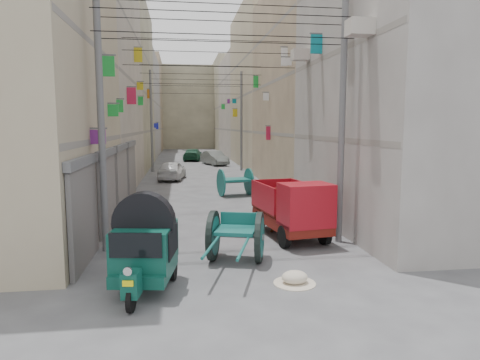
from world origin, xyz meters
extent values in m
plane|color=#48484B|center=(0.00, 0.00, 0.00)|extent=(140.00, 140.00, 0.00)
cube|color=gray|center=(-4.12, 8.00, 3.20)|extent=(0.25, 9.80, 0.18)
cube|color=gray|center=(-4.12, 8.00, 6.20)|extent=(0.25, 9.80, 0.18)
cube|color=#B7AA9C|center=(-8.00, 19.00, 6.00)|extent=(8.00, 12.00, 12.00)
cube|color=gray|center=(-4.12, 19.00, 3.20)|extent=(0.25, 11.76, 0.18)
cube|color=gray|center=(-4.12, 19.00, 6.20)|extent=(0.25, 11.76, 0.18)
cube|color=gray|center=(-4.12, 19.00, 9.20)|extent=(0.25, 11.76, 0.18)
cube|color=#B6AE90|center=(-8.00, 32.00, 7.00)|extent=(8.00, 14.00, 14.00)
cube|color=gray|center=(-4.12, 32.00, 3.20)|extent=(0.25, 13.72, 0.18)
cube|color=gray|center=(-4.12, 32.00, 6.20)|extent=(0.25, 13.72, 0.18)
cube|color=gray|center=(-4.12, 32.00, 9.20)|extent=(0.25, 13.72, 0.18)
cube|color=#A29D97|center=(-8.00, 46.00, 5.90)|extent=(8.00, 14.00, 11.80)
cube|color=gray|center=(-4.12, 46.00, 3.20)|extent=(0.25, 13.72, 0.18)
cube|color=gray|center=(-4.12, 46.00, 6.20)|extent=(0.25, 13.72, 0.18)
cube|color=gray|center=(-4.12, 46.00, 9.20)|extent=(0.25, 13.72, 0.18)
cube|color=tan|center=(-8.00, 59.00, 6.75)|extent=(8.00, 12.00, 13.50)
cube|color=gray|center=(-4.12, 59.00, 3.20)|extent=(0.25, 11.76, 0.18)
cube|color=gray|center=(-4.12, 59.00, 6.20)|extent=(0.25, 11.76, 0.18)
cube|color=gray|center=(-4.12, 59.00, 9.20)|extent=(0.25, 11.76, 0.18)
cube|color=#A29D97|center=(8.00, 8.00, 6.50)|extent=(8.00, 10.00, 13.00)
cube|color=gray|center=(4.12, 8.00, 3.20)|extent=(0.25, 9.80, 0.18)
cube|color=gray|center=(4.12, 8.00, 6.20)|extent=(0.25, 9.80, 0.18)
cube|color=tan|center=(8.00, 19.00, 6.00)|extent=(8.00, 12.00, 12.00)
cube|color=gray|center=(4.12, 19.00, 3.20)|extent=(0.25, 11.76, 0.18)
cube|color=gray|center=(4.12, 19.00, 6.20)|extent=(0.25, 11.76, 0.18)
cube|color=gray|center=(4.12, 19.00, 9.20)|extent=(0.25, 11.76, 0.18)
cube|color=tan|center=(8.00, 32.00, 7.00)|extent=(8.00, 14.00, 14.00)
cube|color=gray|center=(4.12, 32.00, 3.20)|extent=(0.25, 13.72, 0.18)
cube|color=gray|center=(4.12, 32.00, 6.20)|extent=(0.25, 13.72, 0.18)
cube|color=gray|center=(4.12, 32.00, 9.20)|extent=(0.25, 13.72, 0.18)
cube|color=#B7AA9C|center=(8.00, 46.00, 5.90)|extent=(8.00, 14.00, 11.80)
cube|color=gray|center=(4.12, 46.00, 3.20)|extent=(0.25, 13.72, 0.18)
cube|color=gray|center=(4.12, 46.00, 6.20)|extent=(0.25, 13.72, 0.18)
cube|color=gray|center=(4.12, 46.00, 9.20)|extent=(0.25, 13.72, 0.18)
cube|color=#B6AE90|center=(8.00, 59.00, 6.75)|extent=(8.00, 12.00, 13.50)
cube|color=gray|center=(4.12, 59.00, 3.20)|extent=(0.25, 11.76, 0.18)
cube|color=gray|center=(4.12, 59.00, 6.20)|extent=(0.25, 11.76, 0.18)
cube|color=gray|center=(4.12, 59.00, 9.20)|extent=(0.25, 11.76, 0.18)
cube|color=#B6AE90|center=(0.00, 66.00, 6.50)|extent=(22.00, 10.00, 13.00)
cube|color=#4F4F55|center=(-3.92, 4.80, 1.30)|extent=(0.12, 3.00, 2.60)
cube|color=#5E5E61|center=(-3.90, 4.80, 2.75)|extent=(0.18, 3.20, 0.25)
cube|color=#4F4F55|center=(-3.92, 8.50, 1.30)|extent=(0.12, 3.00, 2.60)
cube|color=#5E5E61|center=(-3.90, 8.50, 2.75)|extent=(0.18, 3.20, 0.25)
cube|color=#4F4F55|center=(-3.92, 12.20, 1.30)|extent=(0.12, 3.00, 2.60)
cube|color=#5E5E61|center=(-3.90, 12.20, 2.75)|extent=(0.18, 3.20, 0.25)
cube|color=#4F4F55|center=(-3.92, 16.00, 1.30)|extent=(0.12, 3.00, 2.60)
cube|color=#5E5E61|center=(-3.90, 16.00, 2.75)|extent=(0.18, 3.20, 0.25)
cube|color=#0C7E8D|center=(3.81, 34.28, 5.98)|extent=(0.38, 0.08, 0.41)
cube|color=#1B21BF|center=(-3.86, 41.61, 3.62)|extent=(0.27, 0.08, 0.71)
cube|color=#7A2485|center=(-3.78, 6.43, 3.35)|extent=(0.44, 0.08, 0.42)
cube|color=#BD193E|center=(-3.77, 15.80, 5.17)|extent=(0.45, 0.08, 0.84)
cube|color=green|center=(3.79, 44.88, 5.91)|extent=(0.41, 0.08, 0.59)
cube|color=green|center=(-3.81, 9.76, 4.24)|extent=(0.38, 0.08, 0.44)
cube|color=gold|center=(3.78, 33.54, 4.85)|extent=(0.43, 0.08, 0.72)
cube|color=#7A2485|center=(3.86, 39.62, 6.25)|extent=(0.28, 0.08, 0.44)
cube|color=gold|center=(-3.76, 20.00, 7.85)|extent=(0.48, 0.08, 0.84)
cube|color=#1B21BF|center=(-3.85, 38.07, 3.67)|extent=(0.31, 0.08, 0.44)
cube|color=silver|center=(3.82, 19.02, 5.41)|extent=(0.35, 0.08, 0.45)
cube|color=green|center=(3.83, 22.65, 6.65)|extent=(0.34, 0.08, 0.79)
cube|color=green|center=(-3.86, 12.02, 4.50)|extent=(0.28, 0.08, 0.52)
cube|color=#C36D17|center=(-3.86, 29.62, 6.26)|extent=(0.28, 0.08, 0.74)
cube|color=#BD193E|center=(3.87, 18.51, 3.22)|extent=(0.26, 0.08, 0.80)
cube|color=#BD193E|center=(3.83, 9.37, 6.69)|extent=(0.34, 0.08, 0.55)
cube|color=green|center=(-3.76, 8.55, 5.67)|extent=(0.47, 0.08, 0.67)
cube|color=gold|center=(-3.80, 21.15, 6.14)|extent=(0.40, 0.08, 0.47)
cube|color=green|center=(-3.84, 21.66, 5.24)|extent=(0.32, 0.08, 0.55)
cube|color=silver|center=(3.76, 13.74, 6.73)|extent=(0.47, 0.08, 0.35)
cube|color=silver|center=(3.84, 14.58, 7.07)|extent=(0.32, 0.08, 0.89)
cube|color=#0C7E8D|center=(3.78, 9.29, 6.73)|extent=(0.44, 0.08, 0.69)
cube|color=#7A2485|center=(-4.06, 6.00, 3.00)|extent=(0.10, 3.20, 0.80)
cube|color=silver|center=(-4.06, 15.00, 3.00)|extent=(0.10, 3.20, 0.80)
cube|color=#BD193E|center=(-4.06, 27.00, 3.00)|extent=(0.10, 3.20, 0.80)
cube|color=#C36D17|center=(-4.06, 39.00, 3.00)|extent=(0.10, 3.20, 0.80)
cube|color=#BD193E|center=(4.06, 6.00, 3.00)|extent=(0.10, 3.20, 0.80)
cube|color=#0C7E8D|center=(4.06, 15.00, 3.00)|extent=(0.10, 3.20, 0.80)
cube|color=#1B21BF|center=(4.06, 27.00, 3.00)|extent=(0.10, 3.20, 0.80)
cube|color=#0C7E8D|center=(4.06, 39.00, 3.00)|extent=(0.10, 3.20, 0.80)
cube|color=#B9B1A6|center=(3.65, 5.00, 6.40)|extent=(0.70, 0.55, 0.45)
cube|color=#B9B1A6|center=(3.65, 11.00, 6.60)|extent=(0.70, 0.55, 0.45)
cylinder|color=#5E5E61|center=(-3.60, 6.00, 4.00)|extent=(0.20, 0.20, 8.00)
cylinder|color=#5E5E61|center=(3.60, 6.00, 4.00)|extent=(0.20, 0.20, 8.00)
cylinder|color=#5E5E61|center=(-3.60, 28.00, 4.00)|extent=(0.20, 0.20, 8.00)
cylinder|color=#5E5E61|center=(3.60, 28.00, 4.00)|extent=(0.20, 0.20, 8.00)
cylinder|color=black|center=(0.00, 5.50, 6.20)|extent=(7.40, 0.02, 0.02)
cylinder|color=black|center=(0.00, 5.50, 6.80)|extent=(7.40, 0.02, 0.02)
cylinder|color=black|center=(0.00, 6.50, 6.20)|extent=(7.40, 0.02, 0.02)
cylinder|color=black|center=(0.00, 6.50, 6.80)|extent=(7.40, 0.02, 0.02)
cylinder|color=black|center=(0.00, 6.50, 7.30)|extent=(7.40, 0.02, 0.02)
cylinder|color=black|center=(0.00, 12.00, 6.20)|extent=(7.40, 0.02, 0.02)
cylinder|color=black|center=(0.00, 12.00, 6.80)|extent=(7.40, 0.02, 0.02)
cylinder|color=black|center=(0.00, 12.00, 7.30)|extent=(7.40, 0.02, 0.02)
cylinder|color=black|center=(0.00, 20.00, 6.20)|extent=(7.40, 0.02, 0.02)
cylinder|color=black|center=(0.00, 20.00, 6.80)|extent=(7.40, 0.02, 0.02)
cylinder|color=black|center=(0.00, 20.00, 7.30)|extent=(7.40, 0.02, 0.02)
cylinder|color=black|center=(0.00, 28.00, 6.20)|extent=(7.40, 0.02, 0.02)
cylinder|color=black|center=(0.00, 28.00, 6.80)|extent=(7.40, 0.02, 0.02)
cylinder|color=black|center=(0.00, 28.00, 7.30)|extent=(7.40, 0.02, 0.02)
cylinder|color=black|center=(-2.38, 1.56, 0.27)|extent=(0.19, 0.54, 0.53)
cylinder|color=black|center=(-2.62, 3.43, 0.27)|extent=(0.19, 0.54, 0.53)
cylinder|color=black|center=(-1.59, 3.27, 0.27)|extent=(0.19, 0.54, 0.53)
cube|color=#0B4236|center=(-2.19, 2.78, 0.46)|extent=(1.45, 1.97, 0.27)
cube|color=#0B4236|center=(-2.38, 1.61, 0.57)|extent=(0.39, 0.47, 0.52)
cylinder|color=silver|center=(-2.41, 1.39, 0.90)|extent=(0.18, 0.07, 0.17)
cube|color=yellow|center=(-2.41, 1.37, 0.67)|extent=(0.21, 0.06, 0.11)
cube|color=#0B4236|center=(-2.19, 2.83, 1.00)|extent=(1.47, 1.79, 0.90)
cube|color=black|center=(-2.31, 2.01, 1.24)|extent=(1.09, 0.22, 0.52)
cube|color=black|center=(-2.81, 2.93, 1.09)|extent=(0.21, 1.13, 0.62)
cube|color=black|center=(-1.57, 2.73, 1.09)|extent=(0.21, 1.13, 0.62)
cube|color=white|center=(-2.32, 1.98, 0.52)|extent=(1.18, 0.23, 0.06)
cylinder|color=black|center=(-0.51, 4.68, 0.69)|extent=(0.53, 1.36, 1.38)
cylinder|color=#145A54|center=(-0.51, 4.68, 0.69)|extent=(0.46, 1.08, 1.08)
cylinder|color=#5E5E61|center=(-0.51, 4.68, 0.69)|extent=(0.26, 0.23, 0.18)
cylinder|color=black|center=(0.71, 4.32, 0.69)|extent=(0.53, 1.36, 1.38)
cylinder|color=#145A54|center=(0.71, 4.32, 0.69)|extent=(0.46, 1.08, 1.08)
cylinder|color=#5E5E61|center=(0.71, 4.32, 0.69)|extent=(0.26, 0.23, 0.18)
cylinder|color=#5E5E61|center=(0.10, 4.50, 0.69)|extent=(1.30, 0.45, 0.08)
cube|color=#145A54|center=(0.10, 4.50, 0.87)|extent=(1.30, 1.33, 0.10)
cube|color=#145A54|center=(0.24, 4.97, 1.08)|extent=(1.01, 0.37, 0.34)
cylinder|color=#145A54|center=(-0.62, 3.43, 0.79)|extent=(0.70, 2.19, 0.07)
cylinder|color=#145A54|center=(0.13, 3.21, 0.79)|extent=(0.70, 2.19, 0.07)
cylinder|color=black|center=(1.70, 5.54, 0.34)|extent=(0.29, 0.71, 0.69)
cylinder|color=black|center=(1.36, 7.80, 0.34)|extent=(0.29, 0.71, 0.69)
cylinder|color=black|center=(3.04, 5.74, 0.34)|extent=(0.29, 0.71, 0.69)
cylinder|color=black|center=(2.70, 8.00, 0.34)|extent=(0.29, 0.71, 0.69)
cube|color=#5F130D|center=(2.20, 6.77, 0.57)|extent=(2.00, 3.61, 0.36)
cube|color=maroon|center=(2.38, 5.59, 1.30)|extent=(1.65, 1.30, 1.30)
cube|color=black|center=(2.45, 5.10, 1.40)|extent=(1.34, 0.26, 0.57)
cube|color=#5F130D|center=(2.12, 7.33, 0.85)|extent=(1.88, 2.49, 0.12)
cube|color=maroon|center=(1.37, 7.22, 1.30)|extent=(0.40, 2.27, 0.88)
cube|color=maroon|center=(2.87, 7.45, 1.30)|extent=(0.40, 2.27, 0.88)
cube|color=maroon|center=(1.95, 8.44, 1.30)|extent=(1.55, 0.29, 0.88)
cylinder|color=#145A54|center=(0.70, 15.22, 0.72)|extent=(0.36, 1.42, 1.44)
cylinder|color=#145A54|center=(2.22, 15.53, 0.72)|extent=(0.36, 1.42, 1.44)
cube|color=#145A54|center=(1.46, 15.38, 0.85)|extent=(1.59, 1.46, 0.11)
cylinder|color=#5E5E61|center=(1.46, 15.38, 0.72)|extent=(1.59, 0.40, 0.09)
ellipsoid|color=beige|center=(1.24, 2.62, 0.16)|extent=(0.62, 0.50, 0.31)
imported|color=brown|center=(2.10, 7.00, 0.80)|extent=(1.32, 2.05, 1.59)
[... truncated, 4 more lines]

